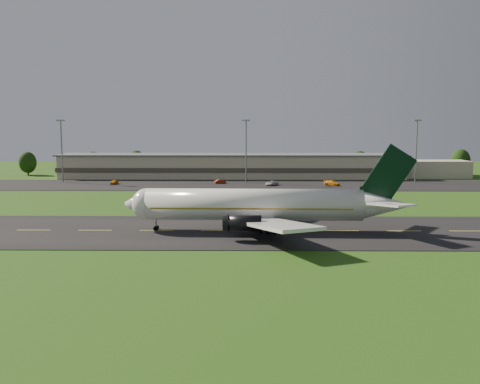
{
  "coord_description": "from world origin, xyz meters",
  "views": [
    {
      "loc": [
        4.87,
        -93.33,
        18.88
      ],
      "look_at": [
        3.8,
        8.0,
        6.0
      ],
      "focal_mm": 40.0,
      "sensor_mm": 36.0,
      "label": 1
    }
  ],
  "objects_px": {
    "light_mast_west": "(61,143)",
    "service_vehicle_d": "(332,183)",
    "service_vehicle_b": "(220,182)",
    "service_vehicle_c": "(272,183)",
    "service_vehicle_a": "(114,182)",
    "light_mast_centre": "(246,143)",
    "light_mast_east": "(417,143)",
    "terminal": "(250,166)",
    "airliner": "(259,205)"
  },
  "relations": [
    {
      "from": "light_mast_west",
      "to": "service_vehicle_d",
      "type": "bearing_deg",
      "value": -6.16
    },
    {
      "from": "light_mast_west",
      "to": "service_vehicle_b",
      "type": "bearing_deg",
      "value": -4.44
    },
    {
      "from": "light_mast_west",
      "to": "service_vehicle_c",
      "type": "relative_size",
      "value": 4.08
    },
    {
      "from": "service_vehicle_a",
      "to": "service_vehicle_d",
      "type": "height_order",
      "value": "service_vehicle_d"
    },
    {
      "from": "light_mast_west",
      "to": "service_vehicle_b",
      "type": "height_order",
      "value": "light_mast_west"
    },
    {
      "from": "light_mast_centre",
      "to": "service_vehicle_b",
      "type": "relative_size",
      "value": 5.51
    },
    {
      "from": "light_mast_east",
      "to": "service_vehicle_b",
      "type": "height_order",
      "value": "light_mast_east"
    },
    {
      "from": "light_mast_centre",
      "to": "service_vehicle_c",
      "type": "relative_size",
      "value": 4.08
    },
    {
      "from": "service_vehicle_c",
      "to": "service_vehicle_d",
      "type": "bearing_deg",
      "value": 34.78
    },
    {
      "from": "terminal",
      "to": "light_mast_centre",
      "type": "distance_m",
      "value": 18.45
    },
    {
      "from": "light_mast_west",
      "to": "light_mast_east",
      "type": "height_order",
      "value": "same"
    },
    {
      "from": "service_vehicle_a",
      "to": "service_vehicle_b",
      "type": "distance_m",
      "value": 33.4
    },
    {
      "from": "airliner",
      "to": "light_mast_east",
      "type": "relative_size",
      "value": 2.52
    },
    {
      "from": "service_vehicle_a",
      "to": "terminal",
      "type": "bearing_deg",
      "value": 36.14
    },
    {
      "from": "service_vehicle_a",
      "to": "service_vehicle_b",
      "type": "bearing_deg",
      "value": 12.44
    },
    {
      "from": "airliner",
      "to": "light_mast_west",
      "type": "relative_size",
      "value": 2.52
    },
    {
      "from": "light_mast_east",
      "to": "service_vehicle_d",
      "type": "xyz_separation_m",
      "value": [
        -28.44,
        -9.34,
        -11.89
      ]
    },
    {
      "from": "service_vehicle_a",
      "to": "airliner",
      "type": "bearing_deg",
      "value": -50.62
    },
    {
      "from": "service_vehicle_b",
      "to": "service_vehicle_c",
      "type": "distance_m",
      "value": 17.05
    },
    {
      "from": "light_mast_east",
      "to": "service_vehicle_a",
      "type": "relative_size",
      "value": 5.18
    },
    {
      "from": "light_mast_west",
      "to": "service_vehicle_a",
      "type": "xyz_separation_m",
      "value": [
        18.35,
        -6.21,
        -11.97
      ]
    },
    {
      "from": "light_mast_west",
      "to": "service_vehicle_a",
      "type": "relative_size",
      "value": 5.18
    },
    {
      "from": "terminal",
      "to": "light_mast_west",
      "type": "bearing_deg",
      "value": -165.24
    },
    {
      "from": "light_mast_centre",
      "to": "airliner",
      "type": "bearing_deg",
      "value": -88.42
    },
    {
      "from": "terminal",
      "to": "light_mast_centre",
      "type": "bearing_deg",
      "value": -94.95
    },
    {
      "from": "terminal",
      "to": "service_vehicle_c",
      "type": "distance_m",
      "value": 26.46
    },
    {
      "from": "light_mast_west",
      "to": "light_mast_centre",
      "type": "height_order",
      "value": "same"
    },
    {
      "from": "airliner",
      "to": "light_mast_east",
      "type": "xyz_separation_m",
      "value": [
        52.8,
        80.02,
        8.08
      ]
    },
    {
      "from": "terminal",
      "to": "light_mast_centre",
      "type": "height_order",
      "value": "light_mast_centre"
    },
    {
      "from": "service_vehicle_c",
      "to": "service_vehicle_d",
      "type": "relative_size",
      "value": 0.96
    },
    {
      "from": "airliner",
      "to": "light_mast_east",
      "type": "distance_m",
      "value": 96.21
    },
    {
      "from": "light_mast_centre",
      "to": "service_vehicle_d",
      "type": "bearing_deg",
      "value": -19.37
    },
    {
      "from": "light_mast_west",
      "to": "service_vehicle_b",
      "type": "relative_size",
      "value": 5.51
    },
    {
      "from": "service_vehicle_b",
      "to": "light_mast_centre",
      "type": "bearing_deg",
      "value": -89.23
    },
    {
      "from": "light_mast_centre",
      "to": "service_vehicle_a",
      "type": "bearing_deg",
      "value": -171.52
    },
    {
      "from": "light_mast_centre",
      "to": "service_vehicle_b",
      "type": "xyz_separation_m",
      "value": [
        -8.32,
        -4.01,
        -12.03
      ]
    },
    {
      "from": "light_mast_east",
      "to": "service_vehicle_b",
      "type": "xyz_separation_m",
      "value": [
        -63.32,
        -4.01,
        -12.03
      ]
    },
    {
      "from": "terminal",
      "to": "service_vehicle_d",
      "type": "relative_size",
      "value": 27.95
    },
    {
      "from": "terminal",
      "to": "service_vehicle_b",
      "type": "distance_m",
      "value": 22.65
    },
    {
      "from": "airliner",
      "to": "service_vehicle_a",
      "type": "bearing_deg",
      "value": 122.18
    },
    {
      "from": "service_vehicle_a",
      "to": "service_vehicle_d",
      "type": "xyz_separation_m",
      "value": [
        68.21,
        -3.13,
        0.08
      ]
    },
    {
      "from": "light_mast_east",
      "to": "light_mast_west",
      "type": "bearing_deg",
      "value": 180.0
    },
    {
      "from": "service_vehicle_b",
      "to": "service_vehicle_c",
      "type": "bearing_deg",
      "value": -132.94
    },
    {
      "from": "service_vehicle_c",
      "to": "service_vehicle_d",
      "type": "xyz_separation_m",
      "value": [
        18.67,
        -0.07,
        0.06
      ]
    },
    {
      "from": "light_mast_east",
      "to": "airliner",
      "type": "bearing_deg",
      "value": -123.42
    },
    {
      "from": "light_mast_west",
      "to": "light_mast_east",
      "type": "distance_m",
      "value": 115.0
    },
    {
      "from": "service_vehicle_d",
      "to": "service_vehicle_b",
      "type": "bearing_deg",
      "value": 124.83
    },
    {
      "from": "airliner",
      "to": "light_mast_west",
      "type": "distance_m",
      "value": 101.67
    },
    {
      "from": "light_mast_west",
      "to": "service_vehicle_c",
      "type": "bearing_deg",
      "value": -7.78
    },
    {
      "from": "terminal",
      "to": "service_vehicle_a",
      "type": "bearing_deg",
      "value": -152.52
    }
  ]
}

